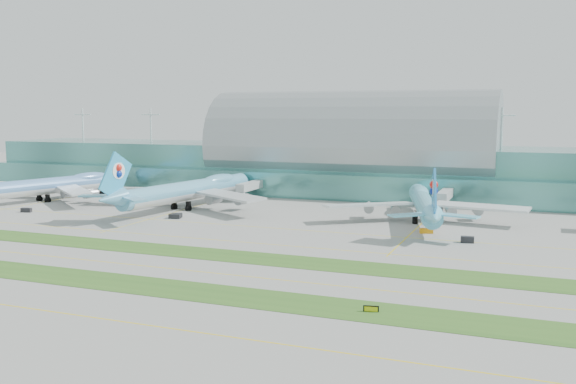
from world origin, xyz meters
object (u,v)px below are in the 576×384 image
at_px(taxiway_sign_east, 371,309).
at_px(airliner_c, 424,202).
at_px(airliner_a, 53,184).
at_px(terminal, 351,159).
at_px(airliner_b, 189,189).

bearing_deg(taxiway_sign_east, airliner_c, 82.98).
relative_size(airliner_a, taxiway_sign_east, 26.71).
bearing_deg(airliner_c, airliner_a, 167.48).
relative_size(terminal, taxiway_sign_east, 126.10).
xyz_separation_m(terminal, taxiway_sign_east, (47.94, -156.90, -13.66)).
distance_m(airliner_c, taxiway_sign_east, 96.08).
bearing_deg(airliner_c, taxiway_sign_east, -99.71).
bearing_deg(airliner_b, airliner_c, 9.86).
bearing_deg(airliner_c, airliner_b, 167.41).
bearing_deg(taxiway_sign_east, terminal, 95.74).
height_order(terminal, taxiway_sign_east, terminal).
bearing_deg(airliner_a, airliner_c, 18.44).
bearing_deg(airliner_b, airliner_a, -169.98).
relative_size(terminal, airliner_c, 4.79).
distance_m(terminal, airliner_c, 74.07).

